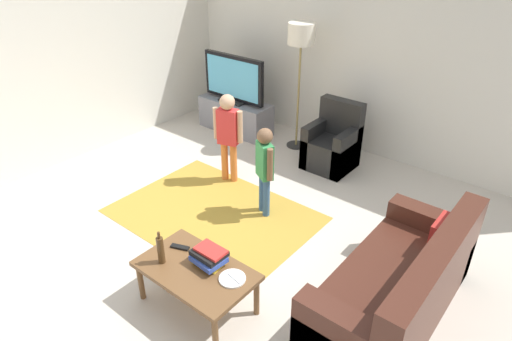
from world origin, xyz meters
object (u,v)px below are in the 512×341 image
at_px(couch, 402,290).
at_px(coffee_table, 196,273).
at_px(child_center, 265,164).
at_px(book_stack, 209,256).
at_px(floor_lamp, 301,41).
at_px(child_near_tv, 228,131).
at_px(tv_stand, 235,116).
at_px(bottle, 161,250).
at_px(tv_remote, 180,247).
at_px(tv, 234,79).
at_px(plate, 232,279).
at_px(armchair, 333,146).

relative_size(couch, coffee_table, 1.80).
bearing_deg(child_center, book_stack, -70.55).
xyz_separation_m(floor_lamp, child_near_tv, (-0.10, -1.36, -0.85)).
bearing_deg(child_center, floor_lamp, 112.98).
xyz_separation_m(child_near_tv, coffee_table, (1.24, -1.78, -0.33)).
height_order(tv_stand, child_center, child_center).
bearing_deg(child_center, tv_stand, 139.50).
xyz_separation_m(coffee_table, bottle, (-0.28, -0.12, 0.18)).
bearing_deg(tv_remote, couch, 6.32).
xyz_separation_m(tv, book_stack, (2.25, -2.84, -0.35)).
bearing_deg(child_center, coffee_table, -73.68).
xyz_separation_m(tv_stand, plate, (2.52, -2.88, 0.18)).
distance_m(tv_stand, plate, 3.84).
distance_m(tv_stand, child_center, 2.36).
bearing_deg(tv_stand, plate, -48.86).
height_order(child_center, coffee_table, child_center).
bearing_deg(plate, child_near_tv, 132.93).
bearing_deg(child_near_tv, child_center, -20.48).
height_order(tv, couch, tv).
distance_m(floor_lamp, child_near_tv, 1.61).
distance_m(armchair, book_stack, 2.87).
bearing_deg(floor_lamp, bottle, -75.26).
distance_m(armchair, child_center, 1.51).
bearing_deg(couch, tv_stand, 150.96).
bearing_deg(bottle, couch, 33.62).
height_order(tv_stand, bottle, bottle).
relative_size(coffee_table, book_stack, 3.48).
xyz_separation_m(tv_stand, couch, (3.59, -1.99, 0.05)).
bearing_deg(bottle, child_near_tv, 116.82).
relative_size(coffee_table, plate, 4.55).
height_order(armchair, floor_lamp, floor_lamp).
relative_size(tv_stand, couch, 0.67).
xyz_separation_m(floor_lamp, child_center, (0.70, -1.66, -0.91)).
height_order(tv_stand, floor_lamp, floor_lamp).
xyz_separation_m(tv_stand, armchair, (1.79, -0.04, 0.05)).
xyz_separation_m(armchair, book_stack, (0.46, -2.82, 0.20)).
bearing_deg(tv, tv_stand, 90.00).
xyz_separation_m(tv, couch, (3.59, -1.97, -0.56)).
bearing_deg(child_center, child_near_tv, 159.52).
height_order(tv_remote, plate, plate).
relative_size(book_stack, bottle, 0.92).
relative_size(floor_lamp, coffee_table, 1.78).
distance_m(child_center, tv_remote, 1.40).
relative_size(floor_lamp, plate, 8.09).
bearing_deg(tv, floor_lamp, 9.23).
bearing_deg(tv_stand, armchair, -1.26).
height_order(tv, child_center, tv).
xyz_separation_m(child_near_tv, bottle, (0.96, -1.90, -0.14)).
distance_m(tv_stand, coffee_table, 3.71).
height_order(child_near_tv, child_center, child_near_tv).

